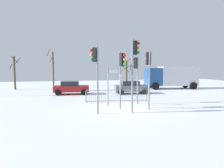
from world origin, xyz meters
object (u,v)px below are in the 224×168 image
Objects in this scene: traffic_light_mid_left at (135,59)px; traffic_light_rear_right at (148,67)px; traffic_light_foreground_right at (136,69)px; traffic_light_rear_left at (95,64)px; delivery_truck at (171,76)px; bare_tree_centre at (127,72)px; bare_tree_left at (15,72)px; bare_tree_right at (53,68)px; car_red_far at (71,87)px; traffic_light_mid_right at (122,67)px; car_grey_trailing at (131,87)px; direction_sign_post at (109,84)px.

traffic_light_rear_right is (1.29, 0.75, -0.47)m from traffic_light_mid_left.
traffic_light_mid_left is at bearing -165.60° from traffic_light_foreground_right.
traffic_light_rear_left is 0.90× the size of traffic_light_mid_left.
bare_tree_centre is (-5.12, 4.64, 0.53)m from delivery_truck.
bare_tree_right is (4.63, 4.02, 0.52)m from bare_tree_left.
car_red_far is (-5.10, 6.83, -2.09)m from traffic_light_foreground_right.
bare_tree_centre is at bearing 45.54° from car_red_far.
bare_tree_right reaches higher than traffic_light_mid_left.
car_red_far is (-3.44, 8.55, -2.23)m from traffic_light_mid_right.
traffic_light_rear_right is at bearing 120.19° from traffic_light_mid_left.
traffic_light_rear_left is at bearing -117.08° from car_grey_trailing.
traffic_light_rear_right reaches higher than direction_sign_post.
traffic_light_mid_right is 1.35× the size of direction_sign_post.
delivery_truck is at bearing 31.20° from car_grey_trailing.
car_grey_trailing is 8.06m from delivery_truck.
traffic_light_foreground_right is 14.64m from bare_tree_centre.
traffic_light_foreground_right is 12.93m from delivery_truck.
car_red_far is 1.01× the size of car_grey_trailing.
bare_tree_centre is (15.99, 1.08, -0.11)m from bare_tree_left.
bare_tree_left is at bearing -83.03° from traffic_light_mid_right.
bare_tree_right reaches higher than bare_tree_left.
car_red_far is 6.69m from car_grey_trailing.
traffic_light_mid_right is at bearing -71.86° from bare_tree_right.
delivery_truck is at bearing -6.36° from traffic_light_foreground_right.
traffic_light_rear_left is at bearing -76.32° from car_red_far.
delivery_truck reaches higher than direction_sign_post.
traffic_light_mid_right is 1.04× the size of car_grey_trailing.
traffic_light_rear_left reaches higher than traffic_light_rear_right.
car_grey_trailing is at bearing 163.31° from traffic_light_mid_left.
car_grey_trailing is (1.35, 8.00, -2.28)m from traffic_light_rear_right.
traffic_light_mid_left reaches higher than car_grey_trailing.
delivery_truck reaches higher than car_red_far.
traffic_light_foreground_right is 0.87× the size of bare_tree_left.
car_red_far is at bearing -97.16° from traffic_light_mid_right.
delivery_truck is at bearing -161.52° from traffic_light_mid_right.
traffic_light_rear_left reaches higher than direction_sign_post.
traffic_light_mid_left reaches higher than delivery_truck.
traffic_light_rear_left is 18.37m from bare_tree_centre.
bare_tree_centre is at bearing -137.15° from traffic_light_mid_right.
traffic_light_foreground_right is 3.12m from traffic_light_mid_left.
car_grey_trailing is 0.53× the size of delivery_truck.
traffic_light_rear_right reaches higher than car_red_far.
traffic_light_mid_left is 21.08m from bare_tree_right.
car_grey_trailing is (2.64, 8.74, -2.75)m from traffic_light_mid_left.
bare_tree_right is at bearing 103.57° from traffic_light_rear_right.
delivery_truck is at bearing -24.70° from bare_tree_right.
traffic_light_foreground_right is (3.66, 2.68, -0.32)m from traffic_light_rear_left.
traffic_light_foreground_right is at bearing -26.04° from traffic_light_rear_left.
traffic_light_rear_right reaches higher than traffic_light_foreground_right.
traffic_light_mid_right is 1.91m from direction_sign_post.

